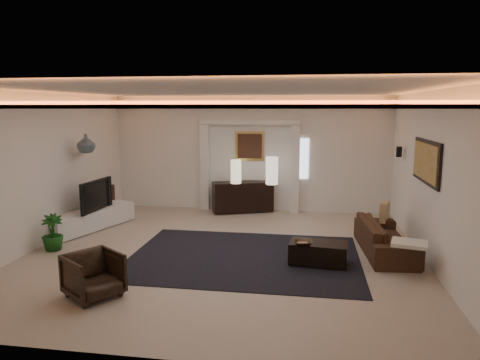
# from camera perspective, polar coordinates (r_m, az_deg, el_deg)

# --- Properties ---
(floor) EXTENTS (7.00, 7.00, 0.00)m
(floor) POSITION_cam_1_polar(r_m,az_deg,el_deg) (8.17, -2.06, -9.33)
(floor) COLOR #AD9F8B
(floor) RESTS_ON ground
(ceiling) EXTENTS (7.00, 7.00, 0.00)m
(ceiling) POSITION_cam_1_polar(r_m,az_deg,el_deg) (7.75, -2.19, 11.44)
(ceiling) COLOR white
(ceiling) RESTS_ON ground
(wall_back) EXTENTS (7.00, 0.00, 7.00)m
(wall_back) POSITION_cam_1_polar(r_m,az_deg,el_deg) (11.26, 1.28, 3.39)
(wall_back) COLOR white
(wall_back) RESTS_ON ground
(wall_front) EXTENTS (7.00, 0.00, 7.00)m
(wall_front) POSITION_cam_1_polar(r_m,az_deg,el_deg) (4.51, -10.67, -5.76)
(wall_front) COLOR white
(wall_front) RESTS_ON ground
(wall_left) EXTENTS (0.00, 7.00, 7.00)m
(wall_left) POSITION_cam_1_polar(r_m,az_deg,el_deg) (9.16, -24.15, 1.21)
(wall_left) COLOR white
(wall_left) RESTS_ON ground
(wall_right) EXTENTS (0.00, 7.00, 7.00)m
(wall_right) POSITION_cam_1_polar(r_m,az_deg,el_deg) (7.95, 23.48, 0.14)
(wall_right) COLOR white
(wall_right) RESTS_ON ground
(cove_soffit) EXTENTS (7.00, 7.00, 0.04)m
(cove_soffit) POSITION_cam_1_polar(r_m,az_deg,el_deg) (7.75, -2.18, 9.37)
(cove_soffit) COLOR silver
(cove_soffit) RESTS_ON ceiling
(daylight_slit) EXTENTS (0.25, 0.03, 1.00)m
(daylight_slit) POSITION_cam_1_polar(r_m,az_deg,el_deg) (11.15, 8.16, 2.72)
(daylight_slit) COLOR white
(daylight_slit) RESTS_ON wall_back
(area_rug) EXTENTS (4.00, 3.00, 0.01)m
(area_rug) POSITION_cam_1_polar(r_m,az_deg,el_deg) (7.92, 0.54, -9.89)
(area_rug) COLOR black
(area_rug) RESTS_ON ground
(pilaster_left) EXTENTS (0.22, 0.20, 2.20)m
(pilaster_left) POSITION_cam_1_polar(r_m,az_deg,el_deg) (11.41, -4.53, 1.67)
(pilaster_left) COLOR silver
(pilaster_left) RESTS_ON ground
(pilaster_right) EXTENTS (0.22, 0.20, 2.20)m
(pilaster_right) POSITION_cam_1_polar(r_m,az_deg,el_deg) (11.11, 7.09, 1.42)
(pilaster_right) COLOR silver
(pilaster_right) RESTS_ON ground
(alcove_header) EXTENTS (2.52, 0.20, 0.12)m
(alcove_header) POSITION_cam_1_polar(r_m,az_deg,el_deg) (11.11, 1.22, 7.45)
(alcove_header) COLOR silver
(alcove_header) RESTS_ON wall_back
(painting_frame) EXTENTS (0.74, 0.04, 0.74)m
(painting_frame) POSITION_cam_1_polar(r_m,az_deg,el_deg) (11.21, 1.26, 4.39)
(painting_frame) COLOR tan
(painting_frame) RESTS_ON wall_back
(painting_canvas) EXTENTS (0.62, 0.02, 0.62)m
(painting_canvas) POSITION_cam_1_polar(r_m,az_deg,el_deg) (11.19, 1.24, 4.38)
(painting_canvas) COLOR #4C2D1E
(painting_canvas) RESTS_ON wall_back
(art_panel_frame) EXTENTS (0.04, 1.64, 0.74)m
(art_panel_frame) POSITION_cam_1_polar(r_m,az_deg,el_deg) (8.20, 22.87, 2.20)
(art_panel_frame) COLOR black
(art_panel_frame) RESTS_ON wall_right
(art_panel_gold) EXTENTS (0.02, 1.50, 0.62)m
(art_panel_gold) POSITION_cam_1_polar(r_m,az_deg,el_deg) (8.19, 22.70, 2.20)
(art_panel_gold) COLOR tan
(art_panel_gold) RESTS_ON wall_right
(wall_sconce) EXTENTS (0.12, 0.12, 0.22)m
(wall_sconce) POSITION_cam_1_polar(r_m,az_deg,el_deg) (10.03, 19.79, 3.43)
(wall_sconce) COLOR black
(wall_sconce) RESTS_ON wall_right
(wall_niche) EXTENTS (0.10, 0.55, 0.04)m
(wall_niche) POSITION_cam_1_polar(r_m,az_deg,el_deg) (10.31, -19.73, 3.41)
(wall_niche) COLOR silver
(wall_niche) RESTS_ON wall_left
(console) EXTENTS (1.57, 0.99, 0.75)m
(console) POSITION_cam_1_polar(r_m,az_deg,el_deg) (11.14, 0.34, -2.13)
(console) COLOR black
(console) RESTS_ON ground
(lamp_left) EXTENTS (0.33, 0.33, 0.58)m
(lamp_left) POSITION_cam_1_polar(r_m,az_deg,el_deg) (10.82, -0.53, 1.23)
(lamp_left) COLOR #FFF8CC
(lamp_left) RESTS_ON console
(lamp_right) EXTENTS (0.33, 0.33, 0.66)m
(lamp_right) POSITION_cam_1_polar(r_m,az_deg,el_deg) (10.71, 4.13, 1.12)
(lamp_right) COLOR white
(lamp_right) RESTS_ON console
(media_ledge) EXTENTS (1.22, 2.25, 0.41)m
(media_ledge) POSITION_cam_1_polar(r_m,az_deg,el_deg) (10.14, -18.66, -4.80)
(media_ledge) COLOR silver
(media_ledge) RESTS_ON ground
(tv) EXTENTS (1.16, 0.25, 0.66)m
(tv) POSITION_cam_1_polar(r_m,az_deg,el_deg) (9.99, -18.55, -1.73)
(tv) COLOR black
(tv) RESTS_ON media_ledge
(figurine) EXTENTS (0.14, 0.14, 0.36)m
(figurine) POSITION_cam_1_polar(r_m,az_deg,el_deg) (11.01, -16.16, -1.37)
(figurine) COLOR #321F18
(figurine) RESTS_ON media_ledge
(ginger_jar) EXTENTS (0.48, 0.48, 0.39)m
(ginger_jar) POSITION_cam_1_polar(r_m,az_deg,el_deg) (9.86, -19.21, 4.46)
(ginger_jar) COLOR #404750
(ginger_jar) RESTS_ON wall_niche
(plant) EXTENTS (0.52, 0.52, 0.68)m
(plant) POSITION_cam_1_polar(r_m,az_deg,el_deg) (8.90, -23.00, -6.25)
(plant) COLOR #144713
(plant) RESTS_ON ground
(sofa) EXTENTS (2.05, 0.92, 0.58)m
(sofa) POSITION_cam_1_polar(r_m,az_deg,el_deg) (8.49, 18.19, -7.03)
(sofa) COLOR #4D3220
(sofa) RESTS_ON ground
(throw_blanket) EXTENTS (0.61, 0.54, 0.06)m
(throw_blanket) POSITION_cam_1_polar(r_m,az_deg,el_deg) (7.34, 20.96, -7.63)
(throw_blanket) COLOR white
(throw_blanket) RESTS_ON sofa
(throw_pillow) EXTENTS (0.25, 0.41, 0.39)m
(throw_pillow) POSITION_cam_1_polar(r_m,az_deg,el_deg) (9.32, 18.10, -3.94)
(throw_pillow) COLOR tan
(throw_pillow) RESTS_ON sofa
(coffee_table) EXTENTS (0.99, 0.61, 0.35)m
(coffee_table) POSITION_cam_1_polar(r_m,az_deg,el_deg) (7.64, 10.03, -9.19)
(coffee_table) COLOR black
(coffee_table) RESTS_ON ground
(bowl) EXTENTS (0.36, 0.36, 0.08)m
(bowl) POSITION_cam_1_polar(r_m,az_deg,el_deg) (7.38, 8.09, -7.82)
(bowl) COLOR #2F2216
(bowl) RESTS_ON coffee_table
(magazine) EXTENTS (0.26, 0.20, 0.03)m
(magazine) POSITION_cam_1_polar(r_m,az_deg,el_deg) (7.54, 8.17, -7.64)
(magazine) COLOR beige
(magazine) RESTS_ON coffee_table
(armchair) EXTENTS (0.95, 0.95, 0.63)m
(armchair) POSITION_cam_1_polar(r_m,az_deg,el_deg) (6.59, -18.33, -11.57)
(armchair) COLOR black
(armchair) RESTS_ON ground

